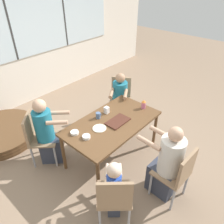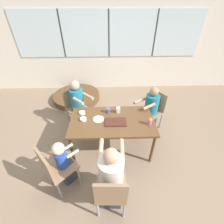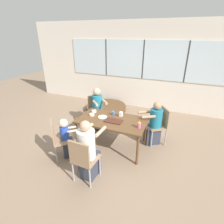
{
  "view_description": "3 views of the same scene",
  "coord_description": "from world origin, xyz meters",
  "px_view_note": "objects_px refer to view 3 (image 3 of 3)",
  "views": [
    {
      "loc": [
        -1.97,
        -1.74,
        2.66
      ],
      "look_at": [
        0.0,
        0.0,
        0.88
      ],
      "focal_mm": 35.0,
      "sensor_mm": 36.0,
      "label": 1
    },
    {
      "loc": [
        -0.07,
        -2.02,
        2.4
      ],
      "look_at": [
        0.0,
        0.0,
        0.88
      ],
      "focal_mm": 24.0,
      "sensor_mm": 36.0,
      "label": 2
    },
    {
      "loc": [
        1.29,
        -3.11,
        2.41
      ],
      "look_at": [
        0.0,
        0.0,
        0.88
      ],
      "focal_mm": 28.0,
      "sensor_mm": 36.0,
      "label": 3
    }
  ],
  "objects_px": {
    "coffee_mug": "(113,113)",
    "chair_for_man_teal_shirt": "(161,123)",
    "chair_for_woman_green_shirt": "(83,158)",
    "bowl_cereal": "(94,111)",
    "sippy_cup": "(139,124)",
    "person_woman_green_shirt": "(88,152)",
    "person_toddler": "(66,139)",
    "milk_carton_small": "(121,114)",
    "bowl_white_shallow": "(92,115)",
    "person_man_teal_shirt": "(154,125)",
    "chair_for_toddler": "(58,137)",
    "folded_table_stack": "(106,108)",
    "chair_for_man_blue_shirt": "(96,108)",
    "person_man_blue_shirt": "(98,110)"
  },
  "relations": [
    {
      "from": "chair_for_man_blue_shirt",
      "to": "sippy_cup",
      "type": "height_order",
      "value": "chair_for_man_blue_shirt"
    },
    {
      "from": "milk_carton_small",
      "to": "person_man_blue_shirt",
      "type": "bearing_deg",
      "value": 150.34
    },
    {
      "from": "chair_for_man_blue_shirt",
      "to": "person_man_teal_shirt",
      "type": "distance_m",
      "value": 1.66
    },
    {
      "from": "person_man_teal_shirt",
      "to": "bowl_cereal",
      "type": "distance_m",
      "value": 1.43
    },
    {
      "from": "chair_for_toddler",
      "to": "milk_carton_small",
      "type": "xyz_separation_m",
      "value": [
        0.97,
        1.0,
        0.24
      ]
    },
    {
      "from": "chair_for_woman_green_shirt",
      "to": "person_toddler",
      "type": "relative_size",
      "value": 0.97
    },
    {
      "from": "chair_for_woman_green_shirt",
      "to": "bowl_cereal",
      "type": "height_order",
      "value": "chair_for_woman_green_shirt"
    },
    {
      "from": "person_toddler",
      "to": "folded_table_stack",
      "type": "height_order",
      "value": "person_toddler"
    },
    {
      "from": "chair_for_man_blue_shirt",
      "to": "person_woman_green_shirt",
      "type": "relative_size",
      "value": 0.76
    },
    {
      "from": "person_woman_green_shirt",
      "to": "person_toddler",
      "type": "relative_size",
      "value": 1.28
    },
    {
      "from": "chair_for_man_teal_shirt",
      "to": "milk_carton_small",
      "type": "distance_m",
      "value": 0.96
    },
    {
      "from": "coffee_mug",
      "to": "folded_table_stack",
      "type": "bearing_deg",
      "value": 119.62
    },
    {
      "from": "coffee_mug",
      "to": "sippy_cup",
      "type": "xyz_separation_m",
      "value": [
        0.69,
        -0.36,
        0.03
      ]
    },
    {
      "from": "milk_carton_small",
      "to": "bowl_white_shallow",
      "type": "distance_m",
      "value": 0.66
    },
    {
      "from": "person_man_teal_shirt",
      "to": "bowl_white_shallow",
      "type": "bearing_deg",
      "value": 78.22
    },
    {
      "from": "chair_for_man_teal_shirt",
      "to": "person_man_teal_shirt",
      "type": "relative_size",
      "value": 0.83
    },
    {
      "from": "chair_for_man_blue_shirt",
      "to": "person_toddler",
      "type": "bearing_deg",
      "value": 47.99
    },
    {
      "from": "bowl_white_shallow",
      "to": "folded_table_stack",
      "type": "height_order",
      "value": "bowl_white_shallow"
    },
    {
      "from": "chair_for_man_teal_shirt",
      "to": "sippy_cup",
      "type": "xyz_separation_m",
      "value": [
        -0.33,
        -0.76,
        0.26
      ]
    },
    {
      "from": "person_toddler",
      "to": "sippy_cup",
      "type": "bearing_deg",
      "value": 69.03
    },
    {
      "from": "person_man_blue_shirt",
      "to": "chair_for_man_teal_shirt",
      "type": "bearing_deg",
      "value": 132.32
    },
    {
      "from": "coffee_mug",
      "to": "person_woman_green_shirt",
      "type": "bearing_deg",
      "value": -89.16
    },
    {
      "from": "person_man_teal_shirt",
      "to": "bowl_white_shallow",
      "type": "relative_size",
      "value": 9.39
    },
    {
      "from": "person_man_blue_shirt",
      "to": "milk_carton_small",
      "type": "xyz_separation_m",
      "value": [
        0.82,
        -0.47,
        0.24
      ]
    },
    {
      "from": "chair_for_man_blue_shirt",
      "to": "chair_for_man_teal_shirt",
      "type": "relative_size",
      "value": 1.0
    },
    {
      "from": "chair_for_woman_green_shirt",
      "to": "person_man_teal_shirt",
      "type": "xyz_separation_m",
      "value": [
        0.88,
        1.68,
        -0.05
      ]
    },
    {
      "from": "person_man_teal_shirt",
      "to": "sippy_cup",
      "type": "height_order",
      "value": "person_man_teal_shirt"
    },
    {
      "from": "milk_carton_small",
      "to": "person_man_teal_shirt",
      "type": "bearing_deg",
      "value": 23.94
    },
    {
      "from": "bowl_white_shallow",
      "to": "sippy_cup",
      "type": "bearing_deg",
      "value": -7.61
    },
    {
      "from": "person_man_teal_shirt",
      "to": "person_man_blue_shirt",
      "type": "bearing_deg",
      "value": 51.1
    },
    {
      "from": "chair_for_woman_green_shirt",
      "to": "person_man_teal_shirt",
      "type": "bearing_deg",
      "value": 65.06
    },
    {
      "from": "chair_for_woman_green_shirt",
      "to": "coffee_mug",
      "type": "relative_size",
      "value": 8.94
    },
    {
      "from": "chair_for_man_teal_shirt",
      "to": "person_man_blue_shirt",
      "type": "relative_size",
      "value": 0.77
    },
    {
      "from": "chair_for_man_blue_shirt",
      "to": "person_toddler",
      "type": "xyz_separation_m",
      "value": [
        0.09,
        -1.48,
        -0.07
      ]
    },
    {
      "from": "milk_carton_small",
      "to": "bowl_white_shallow",
      "type": "xyz_separation_m",
      "value": [
        -0.63,
        -0.2,
        -0.03
      ]
    },
    {
      "from": "bowl_cereal",
      "to": "person_toddler",
      "type": "bearing_deg",
      "value": -101.5
    },
    {
      "from": "chair_for_man_blue_shirt",
      "to": "coffee_mug",
      "type": "height_order",
      "value": "chair_for_man_blue_shirt"
    },
    {
      "from": "chair_for_man_blue_shirt",
      "to": "person_toddler",
      "type": "distance_m",
      "value": 1.49
    },
    {
      "from": "coffee_mug",
      "to": "chair_for_man_teal_shirt",
      "type": "bearing_deg",
      "value": 21.29
    },
    {
      "from": "person_woman_green_shirt",
      "to": "person_man_teal_shirt",
      "type": "xyz_separation_m",
      "value": [
        0.87,
        1.52,
        -0.04
      ]
    },
    {
      "from": "bowl_white_shallow",
      "to": "folded_table_stack",
      "type": "xyz_separation_m",
      "value": [
        -0.48,
        1.83,
        -0.63
      ]
    },
    {
      "from": "chair_for_woman_green_shirt",
      "to": "coffee_mug",
      "type": "bearing_deg",
      "value": 93.01
    },
    {
      "from": "bowl_white_shallow",
      "to": "folded_table_stack",
      "type": "relative_size",
      "value": 0.08
    },
    {
      "from": "bowl_cereal",
      "to": "person_woman_green_shirt",
      "type": "bearing_deg",
      "value": -67.01
    },
    {
      "from": "chair_for_toddler",
      "to": "person_toddler",
      "type": "height_order",
      "value": "person_toddler"
    },
    {
      "from": "sippy_cup",
      "to": "chair_for_toddler",
      "type": "bearing_deg",
      "value": -156.24
    },
    {
      "from": "bowl_cereal",
      "to": "milk_carton_small",
      "type": "bearing_deg",
      "value": 1.13
    },
    {
      "from": "person_woman_green_shirt",
      "to": "sippy_cup",
      "type": "relative_size",
      "value": 7.54
    },
    {
      "from": "person_woman_green_shirt",
      "to": "bowl_cereal",
      "type": "distance_m",
      "value": 1.31
    },
    {
      "from": "chair_for_toddler",
      "to": "coffee_mug",
      "type": "bearing_deg",
      "value": 99.37
    }
  ]
}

